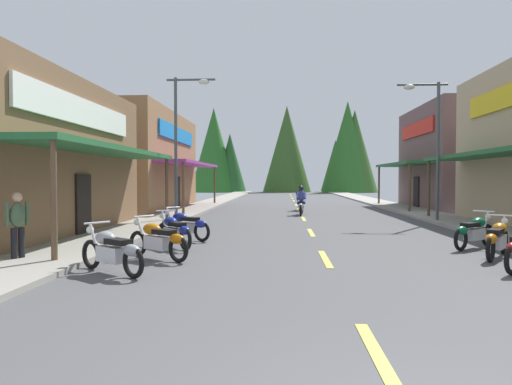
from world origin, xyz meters
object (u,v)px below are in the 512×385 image
Objects in this scene: streetlamp_right at (430,131)px; rider_cruising_trailing at (301,200)px; motorcycle_parked_left_3 at (185,225)px; motorcycle_parked_left_0 at (112,250)px; motorcycle_parked_left_2 at (174,230)px; rider_cruising_lead at (301,203)px; motorcycle_parked_left_1 at (158,239)px; pedestrian_by_shop at (18,222)px; motorcycle_parked_right_3 at (497,238)px; streetlamp_left at (183,129)px; motorcycle_parked_right_4 at (474,231)px.

streetlamp_right is 2.90× the size of rider_cruising_trailing.
motorcycle_parked_left_3 is 0.87× the size of rider_cruising_trailing.
streetlamp_right is 3.47× the size of motorcycle_parked_left_0.
motorcycle_parked_left_0 is 5.28m from motorcycle_parked_left_3.
rider_cruising_trailing is at bearing -53.59° from motorcycle_parked_left_2.
rider_cruising_lead is 3.44m from rider_cruising_trailing.
rider_cruising_trailing reaches higher than motorcycle_parked_left_1.
rider_cruising_lead is 16.18m from pedestrian_by_shop.
rider_cruising_trailing reaches higher than motorcycle_parked_right_3.
motorcycle_parked_left_1 is at bearing 143.58° from motorcycle_parked_left_2.
streetlamp_left is 3.74× the size of motorcycle_parked_left_2.
motorcycle_parked_left_1 is at bearing 168.68° from rider_cruising_lead.
motorcycle_parked_left_0 is at bearing 5.90° from pedestrian_by_shop.
streetlamp_right is at bearing -114.10° from motorcycle_parked_left_3.
motorcycle_parked_left_1 is at bearing 123.85° from motorcycle_parked_left_3.
motorcycle_parked_left_1 is at bearing -133.80° from streetlamp_right.
motorcycle_parked_right_4 is 8.62m from motorcycle_parked_left_1.
rider_cruising_trailing is at bearing -67.60° from motorcycle_parked_left_0.
motorcycle_parked_left_2 is (-8.31, 1.29, 0.00)m from motorcycle_parked_right_3.
streetlamp_right is 14.24m from motorcycle_parked_left_1.
streetlamp_right is 3.80× the size of pedestrian_by_shop.
motorcycle_parked_left_1 is 3.54m from motorcycle_parked_left_3.
motorcycle_parked_right_4 is 8.54m from motorcycle_parked_left_3.
motorcycle_parked_left_0 is 3.65m from motorcycle_parked_left_2.
motorcycle_parked_right_4 is 0.93× the size of motorcycle_parked_left_0.
motorcycle_parked_left_2 is (-0.07, 1.90, 0.00)m from motorcycle_parked_left_1.
motorcycle_parked_left_0 is 0.99× the size of motorcycle_parked_left_1.
rider_cruising_trailing is at bearing -68.14° from motorcycle_parked_left_1.
pedestrian_by_shop is (-3.03, -2.58, 0.46)m from motorcycle_parked_left_2.
motorcycle_parked_right_3 is (9.73, -9.11, -3.73)m from streetlamp_left.
rider_cruising_trailing is at bearing 126.46° from streetlamp_right.
motorcycle_parked_left_1 is (0.49, 1.72, 0.00)m from motorcycle_parked_left_0.
streetlamp_left is 10.07m from rider_cruising_trailing.
motorcycle_parked_left_0 is 16.22m from rider_cruising_lead.
streetlamp_right is 15.80m from motorcycle_parked_left_0.
motorcycle_parked_right_3 and motorcycle_parked_left_0 have the same top height.
streetlamp_left is 7.35m from motorcycle_parked_left_3.
rider_cruising_trailing is at bearing -74.78° from motorcycle_parked_left_3.
motorcycle_parked_left_3 is (-0.03, 1.64, 0.00)m from motorcycle_parked_left_2.
motorcycle_parked_right_3 is 9.05m from motorcycle_parked_left_0.
motorcycle_parked_left_1 is (-8.25, -0.61, 0.00)m from motorcycle_parked_right_3.
motorcycle_parked_right_4 is 12.43m from rider_cruising_lead.
streetlamp_right is 3.71× the size of motorcycle_parked_right_4.
streetlamp_right is (11.03, 0.23, -0.16)m from streetlamp_left.
motorcycle_parked_left_1 is 17.78m from rider_cruising_trailing.
streetlamp_left is at bearing 109.04° from pedestrian_by_shop.
motorcycle_parked_left_1 and motorcycle_parked_left_3 have the same top height.
motorcycle_parked_left_3 is 1.14× the size of pedestrian_by_shop.
streetlamp_right is 3.44× the size of motorcycle_parked_left_1.
motorcycle_parked_right_4 is at bearing -126.37° from motorcycle_parked_left_2.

